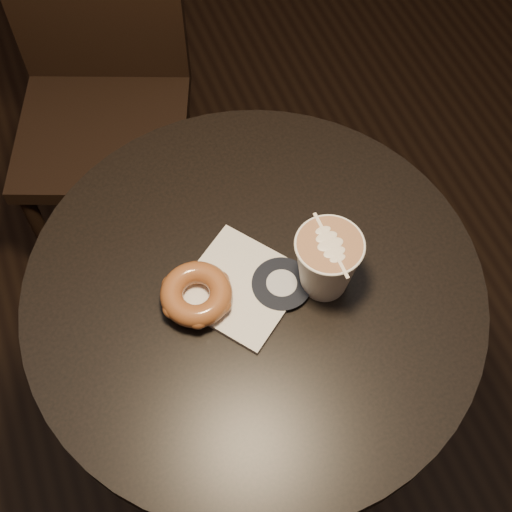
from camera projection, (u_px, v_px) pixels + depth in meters
name	position (u px, v px, depth m)	size (l,w,h in m)	color
cafe_table	(254.00, 340.00, 1.24)	(0.70, 0.70, 0.75)	black
chair	(99.00, 70.00, 1.58)	(0.50, 0.50, 0.96)	black
pastry_bag	(241.00, 287.00, 1.07)	(0.16, 0.16, 0.01)	silver
doughnut	(196.00, 294.00, 1.04)	(0.11, 0.11, 0.03)	brown
latte_cup	(327.00, 264.00, 1.03)	(0.10, 0.10, 0.11)	silver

